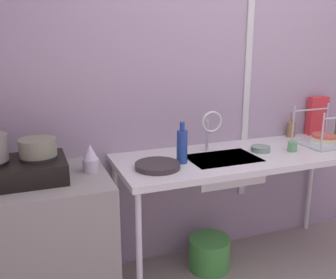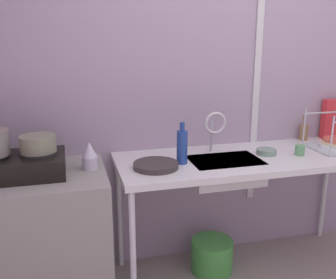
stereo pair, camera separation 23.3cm
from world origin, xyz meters
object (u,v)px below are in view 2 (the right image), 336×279
Objects in this scene: percolator at (90,156)px; small_bowl_on_drainboard at (266,152)px; utensil_jar at (304,132)px; faucet at (215,126)px; sink_basin at (225,171)px; dish_rack at (336,144)px; stove at (15,166)px; pot_on_right_burner at (38,144)px; frying_pan at (156,165)px; bottle_by_sink at (182,146)px; bucket_on_floor at (212,255)px; cereal_box at (332,119)px; cup_by_rack at (300,150)px.

percolator is 1.16m from small_bowl_on_drainboard.
faucet is at bearing -168.16° from utensil_jar.
percolator is 1.64m from utensil_jar.
sink_basin is 0.85m from dish_rack.
pot_on_right_burner is at bearing 0.00° from stove.
stove is at bearing -177.97° from percolator.
bottle_by_sink reaches higher than frying_pan.
pot_on_right_burner is 0.68× the size of bucket_on_floor.
percolator is (0.41, 0.01, 0.02)m from stove.
utensil_jar is at bearing 21.35° from sink_basin.
pot_on_right_burner is 0.84m from bottle_by_sink.
small_bowl_on_drainboard is 0.44× the size of cereal_box.
pot_on_right_burner is at bearing 178.05° from bottle_by_sink.
bucket_on_floor is (1.22, 0.05, -0.80)m from stove.
faucet reaches higher than utensil_jar.
bottle_by_sink is 1.10m from utensil_jar.
cereal_box is 1.39m from bucket_on_floor.
pot_on_right_burner reaches higher than percolator.
bucket_on_floor is at bearing 168.32° from cup_by_rack.
percolator reaches higher than frying_pan.
utensil_jar reaches higher than percolator.
stove is at bearing -179.70° from small_bowl_on_drainboard.
sink_basin is at bearing 176.32° from cup_by_rack.
faucet is 0.96× the size of cereal_box.
dish_rack is 1.17m from bucket_on_floor.
stove is 1.84× the size of bucket_on_floor.
pot_on_right_burner is at bearing 179.87° from dish_rack.
bottle_by_sink is at bearing -178.77° from dish_rack.
cereal_box reaches higher than bottle_by_sink.
small_bowl_on_drainboard reaches higher than frying_pan.
utensil_jar is at bearing 8.08° from pot_on_right_burner.
faucet reaches higher than bottle_by_sink.
sink_basin is 0.84m from utensil_jar.
percolator is 1.24× the size of small_bowl_on_drainboard.
sink_basin is at bearing -1.63° from pot_on_right_burner.
small_bowl_on_drainboard is 0.83m from bucket_on_floor.
utensil_jar is at bearing 29.72° from small_bowl_on_drainboard.
cereal_box is at bearing 7.19° from pot_on_right_burner.
cup_by_rack is (0.98, 0.01, 0.02)m from frying_pan.
dish_rack is 0.53m from small_bowl_on_drainboard.
dish_rack is (1.69, -0.02, -0.04)m from percolator.
faucet reaches higher than dish_rack.
sink_basin is 6.66× the size of cup_by_rack.
bucket_on_floor is (0.25, 0.08, -0.84)m from bottle_by_sink.
percolator is at bearing -173.87° from faucet.
cup_by_rack is at bearing 0.33° from frying_pan.
faucet is at bearing 4.76° from stove.
bottle_by_sink is (-1.13, -0.02, 0.07)m from dish_rack.
sink_basin is 1.68× the size of frying_pan.
dish_rack reaches higher than small_bowl_on_drainboard.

